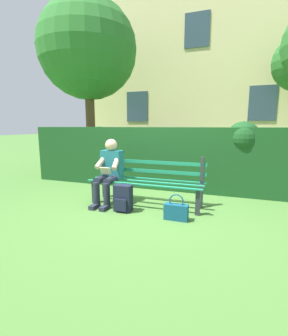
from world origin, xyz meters
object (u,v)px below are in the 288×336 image
object	(u,v)px
park_bench	(147,180)
tree	(86,53)
person_seated	(109,170)
backpack	(123,199)
handbag	(176,211)

from	to	relation	value
park_bench	tree	bearing A→B (deg)	-44.18
tree	person_seated	bearing A→B (deg)	127.38
tree	backpack	xyz separation A→B (m)	(-2.90, 3.57, -3.46)
backpack	handbag	bearing A→B (deg)	175.50
park_bench	tree	xyz separation A→B (m)	(3.15, -3.06, 3.25)
person_seated	tree	bearing A→B (deg)	-52.62
park_bench	backpack	size ratio (longest dim) A/B	4.57
park_bench	handbag	xyz separation A→B (m)	(-0.66, 0.59, -0.30)
person_seated	backpack	world-z (taller)	person_seated
backpack	handbag	distance (m)	0.92
park_bench	handbag	world-z (taller)	park_bench
tree	handbag	xyz separation A→B (m)	(-3.81, 3.65, -3.54)
tree	backpack	distance (m)	5.76
person_seated	tree	xyz separation A→B (m)	(2.47, -3.24, 3.06)
person_seated	backpack	size ratio (longest dim) A/B	2.62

